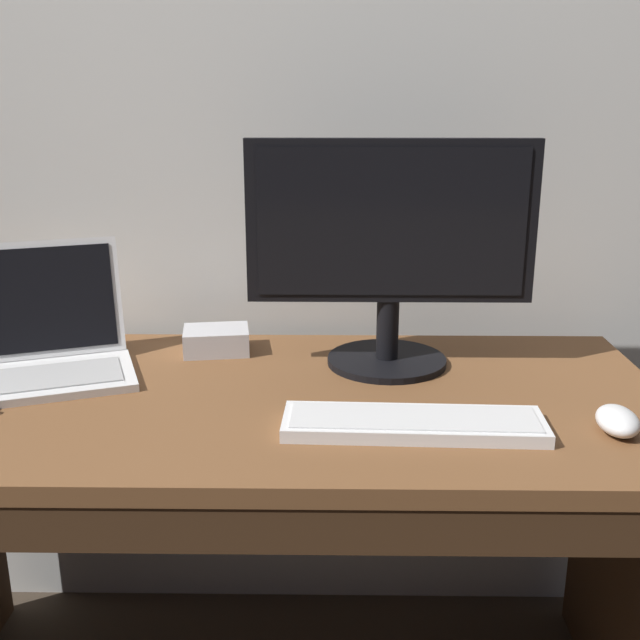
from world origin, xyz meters
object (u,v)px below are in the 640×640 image
(external_monitor, at_px, (390,247))
(wired_keyboard, at_px, (413,423))
(laptop_white, at_px, (49,345))
(external_drive_box, at_px, (216,340))
(computer_mouse, at_px, (618,421))

(external_monitor, bearing_deg, wired_keyboard, -86.07)
(laptop_white, height_order, external_drive_box, laptop_white)
(wired_keyboard, distance_m, external_drive_box, 0.54)
(wired_keyboard, bearing_deg, external_monitor, 93.93)
(laptop_white, xyz_separation_m, external_drive_box, (0.31, 0.13, -0.03))
(laptop_white, distance_m, external_monitor, 0.69)
(wired_keyboard, distance_m, computer_mouse, 0.33)
(external_monitor, xyz_separation_m, external_drive_box, (-0.36, 0.08, -0.22))
(external_drive_box, bearing_deg, laptop_white, -157.06)
(external_monitor, height_order, computer_mouse, external_monitor)
(external_monitor, relative_size, wired_keyboard, 1.29)
(wired_keyboard, relative_size, external_drive_box, 3.16)
(laptop_white, bearing_deg, computer_mouse, -14.35)
(external_monitor, distance_m, wired_keyboard, 0.38)
(wired_keyboard, bearing_deg, computer_mouse, -0.64)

